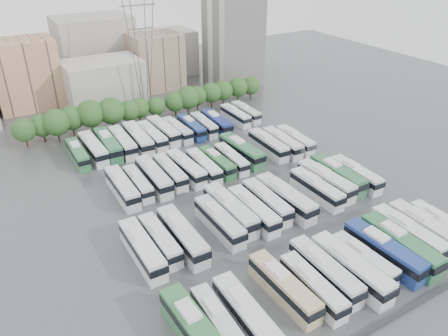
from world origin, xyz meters
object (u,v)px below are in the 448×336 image
bus_r1_s1 (160,240)px  bus_r3_s6 (163,131)px  bus_r1_s5 (230,210)px  bus_r2_s1 (122,187)px  bus_r1_s12 (337,175)px  apartment_tower (233,41)px  bus_r2_s9 (241,150)px  bus_r1_s4 (219,221)px  bus_r0_s10 (400,245)px  bus_r1_s11 (326,181)px  bus_r2_s7 (217,162)px  bus_r0_s7 (351,268)px  bus_r0_s5 (313,286)px  bus_r0_s12 (426,229)px  bus_r3_s9 (204,125)px  bus_r2_s4 (170,172)px  bus_r2_s13 (295,140)px  bus_r3_s3 (123,142)px  bus_r0_s0 (196,331)px  bus_r2_s6 (204,166)px  bus_r1_s2 (182,235)px  bus_r0_s8 (364,259)px  bus_r0_s13 (441,225)px  bus_r3_s12 (235,115)px  bus_r1_s6 (253,210)px  bus_r2_s5 (186,168)px  bus_r3_s1 (93,148)px  bus_r3_s7 (177,130)px  bus_r1_s0 (142,249)px  bus_r3_s8 (191,127)px  bus_r0_s4 (284,287)px  bus_r3_s5 (152,136)px  bus_r1_s13 (356,174)px  bus_r0_s1 (218,322)px  electricity_pylon (141,39)px  bus_r2_s2 (138,183)px  bus_r2_s11 (268,145)px  bus_r0_s6 (325,271)px  bus_r3_s2 (108,145)px  bus_r3_s4 (138,139)px  bus_r1_s7 (267,202)px  bus_r1_s10 (316,189)px  bus_r1_s8 (285,198)px  bus_r0_s9 (384,251)px  bus_r3_s0 (78,154)px  bus_r0_s11 (408,234)px

bus_r1_s1 → bus_r3_s6: bearing=65.6°
bus_r1_s5 → bus_r2_s1: bus_r1_s5 is taller
bus_r1_s12 → bus_r2_s1: bus_r1_s12 is taller
apartment_tower → bus_r2_s9: (-25.75, -45.19, -10.98)m
bus_r1_s4 → bus_r1_s12: bearing=2.8°
bus_r0_s10 → bus_r1_s11: (3.54, 19.63, -0.08)m
bus_r2_s7 → bus_r0_s7: bearing=-90.6°
bus_r0_s5 → bus_r0_s12: bus_r0_s12 is taller
bus_r2_s1 → bus_r3_s9: bearing=34.9°
bus_r2_s4 → bus_r2_s13: (29.76, -0.78, 0.00)m
bus_r0_s12 → bus_r3_s6: (-19.58, 55.27, -0.08)m
bus_r1_s1 → bus_r3_s3: bus_r3_s3 is taller
bus_r0_s5 → bus_r0_s7: bearing=-0.2°
bus_r0_s0 → bus_r2_s4: bearing=67.7°
bus_r2_s6 → bus_r1_s2: bearing=-124.8°
bus_r0_s8 → bus_r1_s11: bus_r1_s11 is taller
bus_r0_s8 → bus_r0_s13: size_ratio=0.97×
bus_r0_s5 → bus_r3_s12: 60.11m
bus_r1_s6 → bus_r2_s5: (-3.08, 18.71, -0.02)m
bus_r3_s1 → bus_r3_s7: bus_r3_s1 is taller
bus_r0_s12 → bus_r3_s7: size_ratio=1.15×
bus_r1_s0 → bus_r3_s8: (26.34, 36.39, -0.20)m
bus_r2_s6 → bus_r2_s7: size_ratio=1.03×
bus_r0_s4 → bus_r3_s5: bus_r0_s4 is taller
bus_r1_s13 → bus_r3_s1: bus_r3_s1 is taller
bus_r2_s9 → bus_r3_s6: bearing=116.5°
bus_r0_s1 → bus_r3_s6: bus_r3_s6 is taller
bus_r3_s6 → electricity_pylon: bearing=77.2°
bus_r2_s2 → bus_r2_s11: 29.76m
electricity_pylon → bus_r0_s6: electricity_pylon is taller
bus_r1_s4 → bus_r3_s2: size_ratio=0.94×
electricity_pylon → bus_r3_s1: 33.07m
bus_r2_s11 → bus_r3_s4: bearing=145.4°
bus_r1_s7 → bus_r2_s6: (-3.14, 16.77, -0.08)m
bus_r1_s0 → bus_r2_s7: (22.80, 18.13, -0.23)m
bus_r3_s6 → bus_r0_s12: bearing=-72.8°
electricity_pylon → bus_r1_s10: 59.88m
bus_r0_s6 → bus_r1_s13: 29.01m
bus_r1_s6 → bus_r1_s12: bus_r1_s12 is taller
bus_r1_s8 → bus_r2_s13: bus_r1_s8 is taller
bus_r0_s6 → bus_r3_s3: 54.03m
bus_r0_s9 → bus_r3_s0: 61.67m
bus_r1_s7 → bus_r3_s6: bus_r3_s6 is taller
bus_r0_s5 → bus_r1_s2: size_ratio=0.88×
bus_r0_s11 → bus_r3_s3: 59.49m
bus_r0_s8 → bus_r1_s6: bearing=108.8°
bus_r0_s0 → bus_r1_s7: (23.00, 18.28, -0.20)m
bus_r2_s7 → electricity_pylon: bearing=88.6°
apartment_tower → bus_r0_s12: (-15.98, -82.57, -10.98)m
bus_r0_s9 → bus_r3_s1: (-26.42, 54.52, -0.04)m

